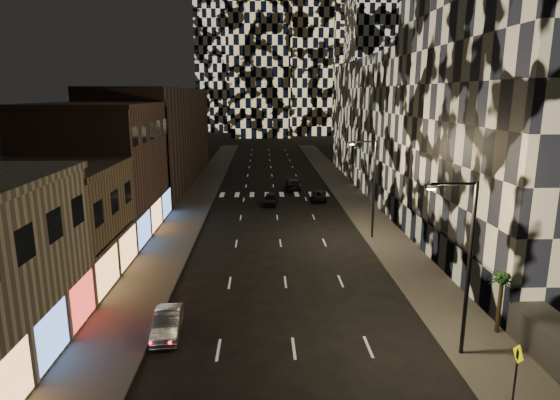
{
  "coord_description": "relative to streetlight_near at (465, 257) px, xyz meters",
  "views": [
    {
      "loc": [
        -1.6,
        -11.43,
        13.22
      ],
      "look_at": [
        -0.38,
        20.25,
        6.0
      ],
      "focal_mm": 30.0,
      "sensor_mm": 36.0,
      "label": 1
    }
  ],
  "objects": [
    {
      "name": "retail_brown",
      "position": [
        -25.35,
        23.5,
        0.65
      ],
      "size": [
        10.0,
        15.0,
        12.0
      ],
      "primitive_type": "cube",
      "color": "#50382D",
      "rests_on": "ground"
    },
    {
      "name": "streetlight_far",
      "position": [
        0.0,
        20.0,
        0.0
      ],
      "size": [
        2.55,
        0.25,
        9.0
      ],
      "color": "black",
      "rests_on": "sidewalk_right"
    },
    {
      "name": "curb_right",
      "position": [
        -0.45,
        40.0,
        -5.28
      ],
      "size": [
        0.2,
        120.0,
        0.15
      ],
      "primitive_type": "cube",
      "color": "#4C4C47",
      "rests_on": "ground"
    },
    {
      "name": "midrise_filler_right",
      "position": [
        11.65,
        47.0,
        3.65
      ],
      "size": [
        16.0,
        40.0,
        18.0
      ],
      "primitive_type": "cube",
      "color": "#232326",
      "rests_on": "ground"
    },
    {
      "name": "car_dark_rightlane",
      "position": [
        -2.84,
        36.05,
        -4.76
      ],
      "size": [
        2.51,
        4.5,
        1.19
      ],
      "primitive_type": "imported",
      "rotation": [
        0.0,
        0.0,
        -0.13
      ],
      "color": "black",
      "rests_on": "ground"
    },
    {
      "name": "streetlight_near",
      "position": [
        0.0,
        0.0,
        0.0
      ],
      "size": [
        2.55,
        0.25,
        9.0
      ],
      "color": "black",
      "rests_on": "sidewalk_right"
    },
    {
      "name": "car_dark_oncoming",
      "position": [
        -5.58,
        43.06,
        -4.6
      ],
      "size": [
        2.36,
        5.3,
        1.51
      ],
      "primitive_type": "imported",
      "rotation": [
        0.0,
        0.0,
        3.09
      ],
      "color": "black",
      "rests_on": "ground"
    },
    {
      "name": "car_dark_midlane",
      "position": [
        -8.98,
        33.99,
        -4.64
      ],
      "size": [
        2.13,
        4.32,
        1.42
      ],
      "primitive_type": "imported",
      "rotation": [
        0.0,
        0.0,
        -0.11
      ],
      "color": "black",
      "rests_on": "ground"
    },
    {
      "name": "curb_left",
      "position": [
        -16.25,
        40.0,
        -5.28
      ],
      "size": [
        0.2,
        120.0,
        0.15
      ],
      "primitive_type": "cube",
      "color": "#4C4C47",
      "rests_on": "ground"
    },
    {
      "name": "palm_tree",
      "position": [
        3.15,
        2.06,
        -2.28
      ],
      "size": [
        1.77,
        1.81,
        3.54
      ],
      "color": "#47331E",
      "rests_on": "sidewalk_right"
    },
    {
      "name": "midrise_right",
      "position": [
        11.65,
        14.5,
        5.65
      ],
      "size": [
        16.0,
        25.0,
        22.0
      ],
      "primitive_type": "cube",
      "color": "#232326",
      "rests_on": "ground"
    },
    {
      "name": "midrise_base",
      "position": [
        3.95,
        14.5,
        -3.85
      ],
      "size": [
        0.6,
        25.0,
        3.0
      ],
      "primitive_type": "cube",
      "color": "#383838",
      "rests_on": "ground"
    },
    {
      "name": "retail_filler_left",
      "position": [
        -25.35,
        50.0,
        1.65
      ],
      "size": [
        10.0,
        40.0,
        14.0
      ],
      "primitive_type": "cube",
      "color": "#50382D",
      "rests_on": "ground"
    },
    {
      "name": "ped_sign",
      "position": [
        0.88,
        -3.91,
        -3.37
      ],
      "size": [
        0.13,
        0.9,
        2.7
      ],
      "rotation": [
        0.0,
        0.0,
        -0.09
      ],
      "color": "black",
      "rests_on": "sidewalk_right"
    },
    {
      "name": "sidewalk_right",
      "position": [
        1.65,
        40.0,
        -5.28
      ],
      "size": [
        4.0,
        120.0,
        0.15
      ],
      "primitive_type": "cube",
      "color": "#47443F",
      "rests_on": "ground"
    },
    {
      "name": "retail_tan",
      "position": [
        -25.35,
        11.0,
        -1.35
      ],
      "size": [
        10.0,
        10.0,
        8.0
      ],
      "primitive_type": "cube",
      "color": "brown",
      "rests_on": "ground"
    },
    {
      "name": "sidewalk_left",
      "position": [
        -18.35,
        40.0,
        -5.28
      ],
      "size": [
        4.0,
        120.0,
        0.15
      ],
      "primitive_type": "cube",
      "color": "#47443F",
      "rests_on": "ground"
    },
    {
      "name": "car_silver_parked",
      "position": [
        -15.33,
        2.77,
        -4.68
      ],
      "size": [
        1.7,
        4.16,
        1.34
      ],
      "primitive_type": "imported",
      "rotation": [
        0.0,
        0.0,
        0.07
      ],
      "color": "#99999E",
      "rests_on": "ground"
    }
  ]
}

